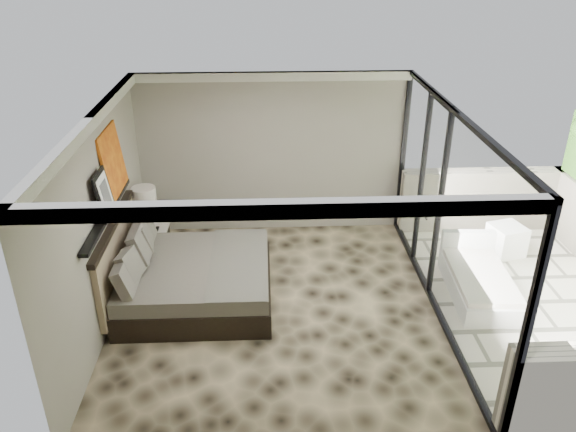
{
  "coord_description": "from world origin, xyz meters",
  "views": [
    {
      "loc": [
        -0.13,
        -6.52,
        4.68
      ],
      "look_at": [
        0.18,
        0.4,
        1.26
      ],
      "focal_mm": 35.0,
      "sensor_mm": 36.0,
      "label": 1
    }
  ],
  "objects_px": {
    "nightstand": "(152,239)",
    "lounger": "(479,281)",
    "bed": "(189,278)",
    "table_lamp": "(145,202)",
    "ottoman": "(506,240)"
  },
  "relations": [
    {
      "from": "bed",
      "to": "table_lamp",
      "type": "height_order",
      "value": "table_lamp"
    },
    {
      "from": "lounger",
      "to": "bed",
      "type": "bearing_deg",
      "value": -176.68
    },
    {
      "from": "table_lamp",
      "to": "lounger",
      "type": "height_order",
      "value": "table_lamp"
    },
    {
      "from": "bed",
      "to": "lounger",
      "type": "relative_size",
      "value": 1.27
    },
    {
      "from": "ottoman",
      "to": "lounger",
      "type": "xyz_separation_m",
      "value": [
        -0.85,
        -1.12,
        -0.05
      ]
    },
    {
      "from": "nightstand",
      "to": "table_lamp",
      "type": "height_order",
      "value": "table_lamp"
    },
    {
      "from": "bed",
      "to": "table_lamp",
      "type": "xyz_separation_m",
      "value": [
        -0.79,
        1.27,
        0.61
      ]
    },
    {
      "from": "bed",
      "to": "lounger",
      "type": "distance_m",
      "value": 4.21
    },
    {
      "from": "nightstand",
      "to": "lounger",
      "type": "distance_m",
      "value": 5.14
    },
    {
      "from": "nightstand",
      "to": "lounger",
      "type": "bearing_deg",
      "value": -19.9
    },
    {
      "from": "ottoman",
      "to": "bed",
      "type": "bearing_deg",
      "value": -167.92
    },
    {
      "from": "bed",
      "to": "ottoman",
      "type": "relative_size",
      "value": 4.32
    },
    {
      "from": "lounger",
      "to": "table_lamp",
      "type": "bearing_deg",
      "value": 169.17
    },
    {
      "from": "bed",
      "to": "nightstand",
      "type": "height_order",
      "value": "bed"
    },
    {
      "from": "bed",
      "to": "ottoman",
      "type": "bearing_deg",
      "value": 12.08
    }
  ]
}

